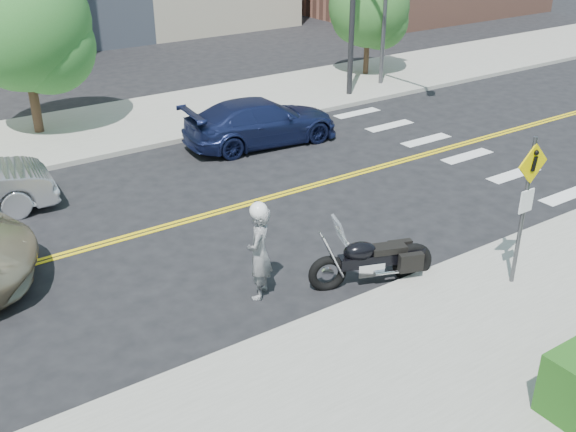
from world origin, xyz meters
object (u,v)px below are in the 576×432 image
Objects in this scene: motorcyclist at (259,250)px; motorcycle at (373,249)px; pedestrian_sign at (526,198)px; parked_car_blue at (261,122)px.

motorcycle is (2.08, -0.85, -0.24)m from motorcyclist.
pedestrian_sign is at bearing -18.43° from motorcycle.
motorcycle is at bearing 168.07° from parked_car_blue.
motorcycle is at bearing 114.13° from motorcyclist.
motorcyclist is 8.66m from parked_car_blue.
motorcycle reaches higher than parked_car_blue.
motorcyclist reaches higher than motorcycle.
parked_car_blue is at bearing -165.95° from motorcyclist.
pedestrian_sign is 9.96m from parked_car_blue.
pedestrian_sign reaches higher than motorcyclist.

